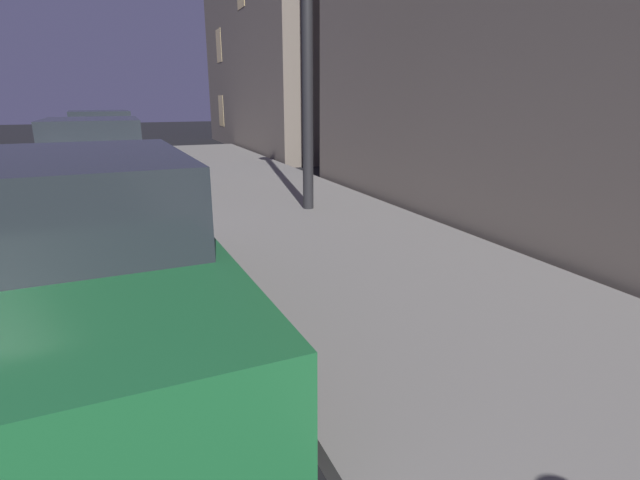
{
  "coord_description": "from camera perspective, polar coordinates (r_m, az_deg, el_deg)",
  "views": [
    {
      "loc": [
        3.23,
        -0.16,
        1.79
      ],
      "look_at": [
        4.2,
        2.17,
        1.04
      ],
      "focal_mm": 27.19,
      "sensor_mm": 36.0,
      "label": 1
    }
  ],
  "objects": [
    {
      "name": "car_green",
      "position": [
        3.75,
        -27.34,
        -2.28
      ],
      "size": [
        2.16,
        4.29,
        1.43
      ],
      "color": "#19592D",
      "rests_on": "ground"
    },
    {
      "name": "car_silver",
      "position": [
        16.13,
        -24.32,
        11.13
      ],
      "size": [
        2.21,
        4.37,
        1.43
      ],
      "color": "#B7B7BF",
      "rests_on": "ground"
    },
    {
      "name": "car_white",
      "position": [
        9.96,
        -24.89,
        8.66
      ],
      "size": [
        2.06,
        4.59,
        1.43
      ],
      "color": "silver",
      "rests_on": "ground"
    }
  ]
}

